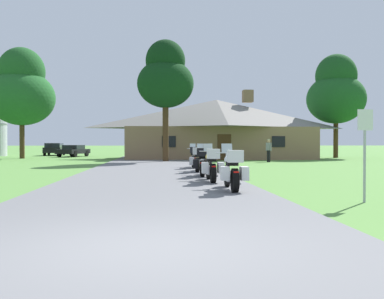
{
  "coord_description": "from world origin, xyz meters",
  "views": [
    {
      "loc": [
        0.2,
        -5.14,
        1.36
      ],
      "look_at": [
        2.02,
        16.35,
        1.05
      ],
      "focal_mm": 38.83,
      "sensor_mm": 36.0,
      "label": 1
    }
  ],
  "objects_px": {
    "motorcycle_yellow_second_in_row": "(211,166)",
    "motorcycle_white_fourth_in_row": "(198,160)",
    "motorcycle_white_nearest_to_camera": "(232,171)",
    "tree_by_lodge_front": "(165,77)",
    "parked_black_suv_far_left": "(54,149)",
    "bystander_gray_shirt_near_lodge": "(269,149)",
    "metal_signpost_roadside": "(365,144)",
    "motorcycle_white_farthest_in_row": "(193,157)",
    "motorcycle_orange_third_in_row": "(203,162)",
    "parked_black_sedan_far_left": "(73,150)",
    "tree_right_of_lodge": "(336,92)",
    "tree_left_far": "(22,90)"
  },
  "relations": [
    {
      "from": "tree_by_lodge_front",
      "to": "parked_black_suv_far_left",
      "type": "height_order",
      "value": "tree_by_lodge_front"
    },
    {
      "from": "motorcycle_white_fourth_in_row",
      "to": "motorcycle_white_farthest_in_row",
      "type": "xyz_separation_m",
      "value": [
        0.03,
        3.01,
        0.01
      ]
    },
    {
      "from": "motorcycle_white_fourth_in_row",
      "to": "bystander_gray_shirt_near_lodge",
      "type": "bearing_deg",
      "value": 70.13
    },
    {
      "from": "motorcycle_orange_third_in_row",
      "to": "motorcycle_white_fourth_in_row",
      "type": "distance_m",
      "value": 2.61
    },
    {
      "from": "motorcycle_white_fourth_in_row",
      "to": "tree_left_far",
      "type": "bearing_deg",
      "value": 136.36
    },
    {
      "from": "motorcycle_white_farthest_in_row",
      "to": "tree_right_of_lodge",
      "type": "distance_m",
      "value": 22.7
    },
    {
      "from": "motorcycle_white_fourth_in_row",
      "to": "tree_by_lodge_front",
      "type": "bearing_deg",
      "value": 107.05
    },
    {
      "from": "motorcycle_white_farthest_in_row",
      "to": "bystander_gray_shirt_near_lodge",
      "type": "xyz_separation_m",
      "value": [
        6.18,
        7.55,
        0.33
      ]
    },
    {
      "from": "motorcycle_orange_third_in_row",
      "to": "bystander_gray_shirt_near_lodge",
      "type": "distance_m",
      "value": 14.58
    },
    {
      "from": "bystander_gray_shirt_near_lodge",
      "to": "motorcycle_white_nearest_to_camera",
      "type": "bearing_deg",
      "value": 133.03
    },
    {
      "from": "motorcycle_white_nearest_to_camera",
      "to": "parked_black_suv_far_left",
      "type": "xyz_separation_m",
      "value": [
        -13.7,
        36.96,
        0.17
      ]
    },
    {
      "from": "metal_signpost_roadside",
      "to": "tree_left_far",
      "type": "bearing_deg",
      "value": 119.84
    },
    {
      "from": "motorcycle_white_fourth_in_row",
      "to": "motorcycle_white_nearest_to_camera",
      "type": "bearing_deg",
      "value": -78.24
    },
    {
      "from": "parked_black_suv_far_left",
      "to": "parked_black_sedan_far_left",
      "type": "relative_size",
      "value": 1.04
    },
    {
      "from": "tree_by_lodge_front",
      "to": "tree_left_far",
      "type": "distance_m",
      "value": 15.18
    },
    {
      "from": "parked_black_sedan_far_left",
      "to": "motorcycle_white_farthest_in_row",
      "type": "bearing_deg",
      "value": -47.72
    },
    {
      "from": "tree_right_of_lodge",
      "to": "tree_left_far",
      "type": "distance_m",
      "value": 29.14
    },
    {
      "from": "bystander_gray_shirt_near_lodge",
      "to": "tree_by_lodge_front",
      "type": "relative_size",
      "value": 0.19
    },
    {
      "from": "motorcycle_white_nearest_to_camera",
      "to": "motorcycle_white_fourth_in_row",
      "type": "bearing_deg",
      "value": 92.66
    },
    {
      "from": "motorcycle_orange_third_in_row",
      "to": "motorcycle_white_fourth_in_row",
      "type": "height_order",
      "value": "same"
    },
    {
      "from": "motorcycle_white_nearest_to_camera",
      "to": "tree_by_lodge_front",
      "type": "relative_size",
      "value": 0.23
    },
    {
      "from": "motorcycle_yellow_second_in_row",
      "to": "metal_signpost_roadside",
      "type": "height_order",
      "value": "metal_signpost_roadside"
    },
    {
      "from": "motorcycle_orange_third_in_row",
      "to": "motorcycle_white_fourth_in_row",
      "type": "xyz_separation_m",
      "value": [
        0.06,
        2.61,
        0.0
      ]
    },
    {
      "from": "motorcycle_white_fourth_in_row",
      "to": "parked_black_sedan_far_left",
      "type": "distance_m",
      "value": 26.61
    },
    {
      "from": "tree_by_lodge_front",
      "to": "tree_left_far",
      "type": "relative_size",
      "value": 0.89
    },
    {
      "from": "tree_left_far",
      "to": "motorcycle_yellow_second_in_row",
      "type": "bearing_deg",
      "value": -60.42
    },
    {
      "from": "motorcycle_white_fourth_in_row",
      "to": "motorcycle_white_farthest_in_row",
      "type": "distance_m",
      "value": 3.01
    },
    {
      "from": "motorcycle_yellow_second_in_row",
      "to": "motorcycle_white_nearest_to_camera",
      "type": "bearing_deg",
      "value": -84.4
    },
    {
      "from": "motorcycle_white_farthest_in_row",
      "to": "parked_black_suv_far_left",
      "type": "relative_size",
      "value": 0.44
    },
    {
      "from": "motorcycle_yellow_second_in_row",
      "to": "motorcycle_white_fourth_in_row",
      "type": "xyz_separation_m",
      "value": [
        0.07,
        5.13,
        0.0
      ]
    },
    {
      "from": "motorcycle_white_farthest_in_row",
      "to": "tree_by_lodge_front",
      "type": "relative_size",
      "value": 0.23
    },
    {
      "from": "motorcycle_yellow_second_in_row",
      "to": "bystander_gray_shirt_near_lodge",
      "type": "relative_size",
      "value": 1.24
    },
    {
      "from": "bystander_gray_shirt_near_lodge",
      "to": "metal_signpost_roadside",
      "type": "bearing_deg",
      "value": 141.98
    },
    {
      "from": "motorcycle_white_fourth_in_row",
      "to": "tree_left_far",
      "type": "relative_size",
      "value": 0.21
    },
    {
      "from": "tree_left_far",
      "to": "parked_black_sedan_far_left",
      "type": "relative_size",
      "value": 2.2
    },
    {
      "from": "metal_signpost_roadside",
      "to": "tree_left_far",
      "type": "relative_size",
      "value": 0.21
    },
    {
      "from": "motorcycle_orange_third_in_row",
      "to": "metal_signpost_roadside",
      "type": "bearing_deg",
      "value": -57.53
    },
    {
      "from": "tree_right_of_lodge",
      "to": "parked_black_sedan_far_left",
      "type": "xyz_separation_m",
      "value": [
        -25.56,
        5.39,
        -5.59
      ]
    },
    {
      "from": "motorcycle_white_nearest_to_camera",
      "to": "motorcycle_yellow_second_in_row",
      "type": "xyz_separation_m",
      "value": [
        -0.23,
        2.64,
        0.0
      ]
    },
    {
      "from": "tree_right_of_lodge",
      "to": "motorcycle_orange_third_in_row",
      "type": "bearing_deg",
      "value": -124.89
    },
    {
      "from": "motorcycle_orange_third_in_row",
      "to": "parked_black_sedan_far_left",
      "type": "distance_m",
      "value": 29.01
    },
    {
      "from": "parked_black_sedan_far_left",
      "to": "motorcycle_yellow_second_in_row",
      "type": "bearing_deg",
      "value": -54.46
    },
    {
      "from": "motorcycle_yellow_second_in_row",
      "to": "bystander_gray_shirt_near_lodge",
      "type": "xyz_separation_m",
      "value": [
        6.28,
        15.69,
        0.34
      ]
    },
    {
      "from": "motorcycle_orange_third_in_row",
      "to": "tree_by_lodge_front",
      "type": "distance_m",
      "value": 15.11
    },
    {
      "from": "motorcycle_white_nearest_to_camera",
      "to": "metal_signpost_roadside",
      "type": "height_order",
      "value": "metal_signpost_roadside"
    },
    {
      "from": "motorcycle_orange_third_in_row",
      "to": "parked_black_suv_far_left",
      "type": "bearing_deg",
      "value": 123.9
    },
    {
      "from": "parked_black_sedan_far_left",
      "to": "tree_by_lodge_front",
      "type": "bearing_deg",
      "value": -38.71
    },
    {
      "from": "motorcycle_orange_third_in_row",
      "to": "parked_black_suv_far_left",
      "type": "distance_m",
      "value": 34.53
    },
    {
      "from": "bystander_gray_shirt_near_lodge",
      "to": "tree_left_far",
      "type": "xyz_separation_m",
      "value": [
        -20.29,
        8.99,
        5.23
      ]
    },
    {
      "from": "tree_by_lodge_front",
      "to": "parked_black_suv_far_left",
      "type": "distance_m",
      "value": 22.29
    }
  ]
}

